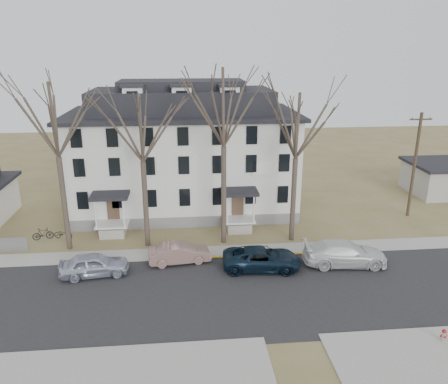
{
  "coord_description": "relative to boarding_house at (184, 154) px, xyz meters",
  "views": [
    {
      "loc": [
        -1.96,
        -21.9,
        14.83
      ],
      "look_at": [
        0.95,
        9.0,
        4.5
      ],
      "focal_mm": 35.0,
      "sensor_mm": 36.0,
      "label": 1
    }
  ],
  "objects": [
    {
      "name": "yellow_curb",
      "position": [
        7.0,
        -10.85,
        -5.38
      ],
      "size": [
        14.0,
        0.25,
        0.06
      ],
      "primitive_type": "cube",
      "color": "gold",
      "rests_on": "ground"
    },
    {
      "name": "tree_mid_right",
      "position": [
        8.5,
        -8.15,
        4.22
      ],
      "size": [
        7.8,
        7.8,
        12.74
      ],
      "color": "#473B31",
      "rests_on": "ground"
    },
    {
      "name": "car_white",
      "position": [
        11.24,
        -12.73,
        -4.52
      ],
      "size": [
        6.08,
        2.86,
        1.71
      ],
      "primitive_type": "imported",
      "rotation": [
        0.0,
        0.0,
        1.49
      ],
      "color": "silver",
      "rests_on": "ground"
    },
    {
      "name": "main_road",
      "position": [
        2.0,
        -15.95,
        -5.38
      ],
      "size": [
        120.0,
        10.0,
        0.04
      ],
      "primitive_type": "cube",
      "color": "#27272A",
      "rests_on": "ground"
    },
    {
      "name": "bicycle_right",
      "position": [
        -11.48,
        -6.38,
        -4.89
      ],
      "size": [
        1.69,
        0.88,
        0.98
      ],
      "primitive_type": "imported",
      "rotation": [
        0.0,
        0.0,
        1.84
      ],
      "color": "black",
      "rests_on": "ground"
    },
    {
      "name": "tree_mid_left",
      "position": [
        -3.0,
        -8.15,
        4.22
      ],
      "size": [
        7.8,
        7.8,
        12.74
      ],
      "color": "#473B31",
      "rests_on": "ground"
    },
    {
      "name": "car_navy",
      "position": [
        5.24,
        -12.8,
        -4.62
      ],
      "size": [
        5.69,
        3.0,
        1.53
      ],
      "primitive_type": "imported",
      "rotation": [
        0.0,
        0.0,
        1.48
      ],
      "color": "black",
      "rests_on": "ground"
    },
    {
      "name": "utility_pole_far",
      "position": [
        20.5,
        -3.95,
        -0.47
      ],
      "size": [
        2.0,
        0.28,
        9.5
      ],
      "color": "#3D3023",
      "rests_on": "ground"
    },
    {
      "name": "far_sidewalk",
      "position": [
        2.0,
        -9.95,
        -5.38
      ],
      "size": [
        120.0,
        2.0,
        0.08
      ],
      "primitive_type": "cube",
      "color": "#A09F97",
      "rests_on": "ground"
    },
    {
      "name": "tree_far_left",
      "position": [
        -9.0,
        -8.15,
        4.96
      ],
      "size": [
        8.4,
        8.4,
        13.72
      ],
      "color": "#473B31",
      "rests_on": "ground"
    },
    {
      "name": "fire_hydrant",
      "position": [
        13.36,
        -21.65,
        -4.98
      ],
      "size": [
        0.33,
        0.31,
        0.79
      ],
      "color": "#B7B7BA",
      "rests_on": "ground"
    },
    {
      "name": "car_tan",
      "position": [
        -0.49,
        -11.33,
        -4.65
      ],
      "size": [
        4.6,
        2.1,
        1.46
      ],
      "primitive_type": "imported",
      "rotation": [
        0.0,
        0.0,
        1.7
      ],
      "color": "gray",
      "rests_on": "ground"
    },
    {
      "name": "car_silver",
      "position": [
        -6.25,
        -12.66,
        -4.6
      ],
      "size": [
        4.78,
        2.4,
        1.56
      ],
      "primitive_type": "imported",
      "rotation": [
        0.0,
        0.0,
        1.7
      ],
      "color": "#B1B7CC",
      "rests_on": "ground"
    },
    {
      "name": "bicycle_left",
      "position": [
        -9.91,
        -6.34,
        -4.96
      ],
      "size": [
        1.68,
        0.98,
        0.83
      ],
      "primitive_type": "imported",
      "rotation": [
        0.0,
        0.0,
        1.28
      ],
      "color": "black",
      "rests_on": "ground"
    },
    {
      "name": "ground",
      "position": [
        2.0,
        -17.95,
        -5.38
      ],
      "size": [
        120.0,
        120.0,
        0.0
      ],
      "primitive_type": "plane",
      "color": "olive",
      "rests_on": "ground"
    },
    {
      "name": "tree_center",
      "position": [
        3.0,
        -8.15,
        5.71
      ],
      "size": [
        9.0,
        9.0,
        14.7
      ],
      "color": "#473B31",
      "rests_on": "ground"
    },
    {
      "name": "boarding_house",
      "position": [
        0.0,
        0.0,
        0.0
      ],
      "size": [
        20.8,
        12.36,
        12.05
      ],
      "color": "slate",
      "rests_on": "ground"
    }
  ]
}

